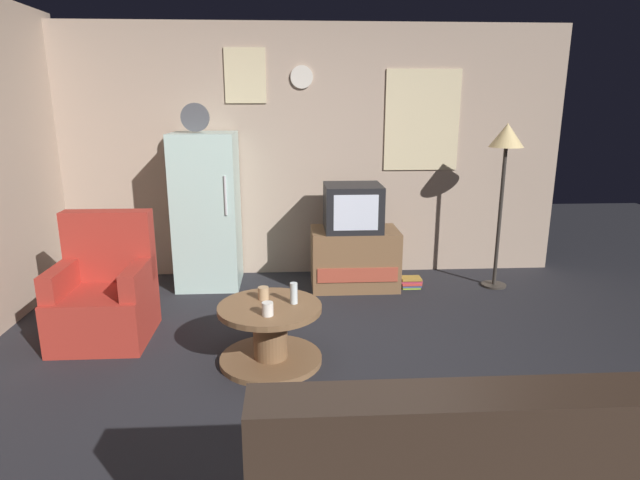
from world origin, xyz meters
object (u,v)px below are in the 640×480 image
Objects in this scene: crt_tv at (353,207)px; wine_glass at (294,293)px; mug_ceramic_tan at (263,293)px; armchair at (105,295)px; tv_stand at (355,258)px; standing_lamp at (506,148)px; mug_ceramic_white at (268,309)px; fridge at (207,210)px; book_stack at (411,282)px; coffee_table at (270,334)px.

wine_glass is (-0.58, -1.51, -0.30)m from crt_tv.
mug_ceramic_tan is 1.30m from armchair.
tv_stand is 1.64m from wine_glass.
crt_tv is 1.52m from standing_lamp.
mug_ceramic_white is (-0.78, -1.71, 0.18)m from tv_stand.
fridge is 2.90m from standing_lamp.
fridge is at bearing 173.16° from book_stack.
standing_lamp is 10.60× the size of wine_glass.
coffee_table is 8.00× the size of mug_ceramic_tan.
crt_tv is 6.00× the size of mug_ceramic_white.
standing_lamp is 2.60m from wine_glass.
mug_ceramic_tan is at bearing -120.24° from tv_stand.
fridge is 2.11× the size of tv_stand.
book_stack is (0.55, -0.08, -0.23)m from tv_stand.
coffee_table is 3.46× the size of book_stack.
mug_ceramic_tan is (-0.21, 0.09, -0.03)m from wine_glass.
tv_stand is at bearing 63.15° from coffee_table.
crt_tv is at bearing -6.50° from fridge.
mug_ceramic_white is (-0.76, -1.71, -0.33)m from crt_tv.
standing_lamp is at bearing 15.43° from armchair.
armchair is at bearing 158.62° from coffee_table.
armchair is (-1.28, 0.50, 0.12)m from coffee_table.
crt_tv reaches higher than armchair.
wine_glass is 1.67× the size of mug_ceramic_white.
tv_stand is at bearing 176.81° from standing_lamp.
crt_tv is at bearing 172.35° from book_stack.
crt_tv is 2.33m from armchair.
standing_lamp is 2.86m from mug_ceramic_white.
mug_ceramic_white is (0.65, -1.87, -0.28)m from fridge.
crt_tv reaches higher than mug_ceramic_white.
standing_lamp is 17.67× the size of mug_ceramic_white.
crt_tv reaches higher than wine_glass.
wine_glass is 1.67× the size of mug_ceramic_tan.
standing_lamp is at bearing -3.09° from crt_tv.
armchair is at bearing -117.80° from fridge.
coffee_table is at bearing -68.59° from mug_ceramic_tan.
wine_glass is (-0.61, -1.51, 0.21)m from tv_stand.
book_stack is at bearing -8.09° from tv_stand.
armchair reaches higher than wine_glass.
fridge is at bearing 111.21° from coffee_table.
mug_ceramic_tan reaches higher than book_stack.
fridge reaches higher than tv_stand.
wine_glass is at bearing 49.19° from mug_ceramic_white.
mug_ceramic_tan is (-0.05, 0.12, 0.26)m from coffee_table.
coffee_table is 0.33m from wine_glass.
fridge is 1.11× the size of standing_lamp.
fridge is at bearing 116.34° from wine_glass.
standing_lamp reaches higher than mug_ceramic_white.
fridge reaches higher than standing_lamp.
mug_ceramic_white is 2.15m from book_stack.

